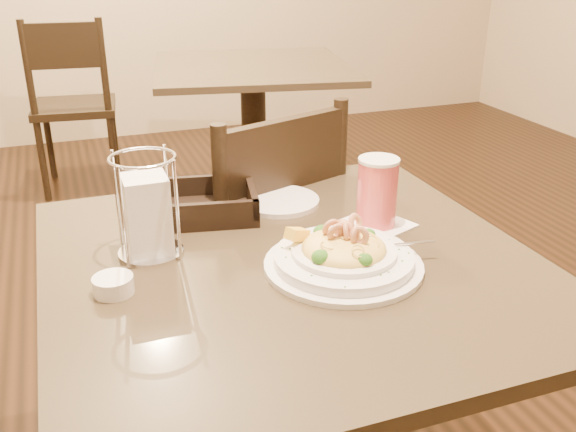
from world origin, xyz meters
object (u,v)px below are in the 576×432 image
object	(u,v)px
dining_chair_far	(73,101)
pasta_bowl	(343,255)
drink_glass	(377,193)
napkin_caddy	(147,213)
butter_ramekin	(113,285)
bread_basket	(205,206)
side_plate	(279,201)
background_table	(253,113)
dining_chair_near	(254,259)
main_table	(291,361)

from	to	relation	value
dining_chair_far	pasta_bowl	xyz separation A→B (m)	(0.37, -2.59, 0.27)
drink_glass	napkin_caddy	distance (m)	0.46
pasta_bowl	butter_ramekin	distance (m)	0.41
drink_glass	bread_basket	distance (m)	0.37
drink_glass	dining_chair_far	bearing A→B (deg)	101.88
dining_chair_far	side_plate	world-z (taller)	dining_chair_far
pasta_bowl	napkin_caddy	bearing A→B (deg)	150.68
dining_chair_far	bread_basket	distance (m)	2.29
side_plate	drink_glass	bearing A→B (deg)	-50.45
background_table	drink_glass	world-z (taller)	drink_glass
dining_chair_far	pasta_bowl	distance (m)	2.63
dining_chair_near	pasta_bowl	distance (m)	0.60
main_table	side_plate	bearing A→B (deg)	75.51
background_table	butter_ramekin	distance (m)	2.12
dining_chair_near	side_plate	xyz separation A→B (m)	(0.00, -0.20, 0.25)
background_table	pasta_bowl	bearing A→B (deg)	-102.44
pasta_bowl	butter_ramekin	xyz separation A→B (m)	(-0.40, 0.05, -0.01)
bread_basket	butter_ramekin	distance (m)	0.35
napkin_caddy	side_plate	distance (m)	0.36
butter_ramekin	pasta_bowl	bearing A→B (deg)	-7.35
background_table	bread_basket	bearing A→B (deg)	-110.40
side_plate	butter_ramekin	bearing A→B (deg)	-144.82
pasta_bowl	drink_glass	size ratio (longest dim) A/B	1.91
main_table	napkin_caddy	bearing A→B (deg)	154.77
main_table	drink_glass	xyz separation A→B (m)	(0.22, 0.08, 0.31)
drink_glass	pasta_bowl	bearing A→B (deg)	-133.66
bread_basket	side_plate	distance (m)	0.17
napkin_caddy	side_plate	bearing A→B (deg)	25.79
dining_chair_far	napkin_caddy	distance (m)	2.43
dining_chair_near	butter_ramekin	xyz separation A→B (m)	(-0.39, -0.48, 0.26)
dining_chair_near	background_table	bearing A→B (deg)	-126.64
background_table	dining_chair_far	world-z (taller)	dining_chair_far
background_table	drink_glass	bearing A→B (deg)	-99.13
pasta_bowl	drink_glass	world-z (taller)	drink_glass
napkin_caddy	dining_chair_near	bearing A→B (deg)	48.74
dining_chair_far	butter_ramekin	xyz separation A→B (m)	(-0.03, -2.54, 0.26)
main_table	dining_chair_far	distance (m)	2.54
dining_chair_far	main_table	bearing A→B (deg)	103.01
side_plate	background_table	bearing A→B (deg)	74.94
bread_basket	napkin_caddy	size ratio (longest dim) A/B	1.25
pasta_bowl	drink_glass	distance (m)	0.21
background_table	butter_ramekin	xyz separation A→B (m)	(-0.84, -1.93, 0.25)
butter_ramekin	main_table	bearing A→B (deg)	2.24
pasta_bowl	napkin_caddy	distance (m)	0.37
dining_chair_near	napkin_caddy	size ratio (longest dim) A/B	4.72
background_table	pasta_bowl	xyz separation A→B (m)	(-0.44, -1.98, 0.26)
drink_glass	dining_chair_near	bearing A→B (deg)	111.70
dining_chair_near	butter_ramekin	world-z (taller)	dining_chair_near
dining_chair_near	pasta_bowl	world-z (taller)	dining_chair_near
pasta_bowl	drink_glass	bearing A→B (deg)	46.34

